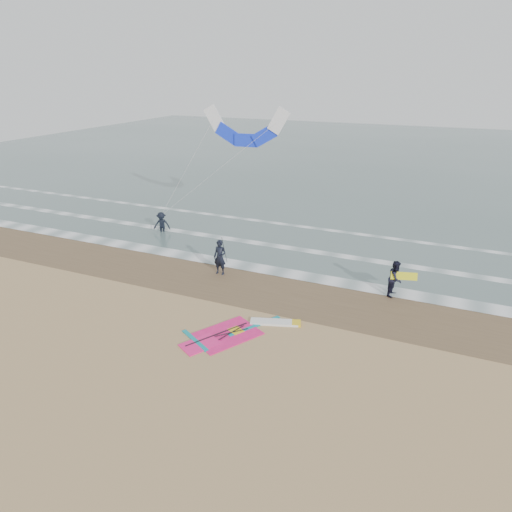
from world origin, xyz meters
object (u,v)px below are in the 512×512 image
at_px(windsurf_rig, 240,331).
at_px(person_standing, 220,257).
at_px(person_walking, 395,278).
at_px(person_wading, 161,220).
at_px(surf_kite, 245,130).

height_order(windsurf_rig, person_standing, person_standing).
distance_m(person_walking, person_wading, 16.94).
relative_size(person_walking, person_wading, 1.03).
height_order(windsurf_rig, person_wading, person_wading).
distance_m(windsurf_rig, surf_kite, 15.34).
height_order(person_standing, person_wading, person_standing).
relative_size(person_walking, surf_kite, 0.22).
distance_m(windsurf_rig, person_walking, 8.64).
bearing_deg(person_walking, windsurf_rig, 149.75).
distance_m(person_standing, surf_kite, 9.65).
height_order(person_wading, surf_kite, surf_kite).
distance_m(person_walking, surf_kite, 14.12).
bearing_deg(person_standing, person_walking, 6.75).
relative_size(windsurf_rig, surf_kite, 0.56).
height_order(person_walking, person_wading, person_walking).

